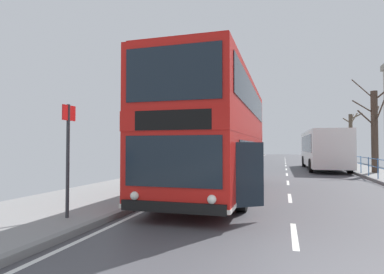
{
  "coord_description": "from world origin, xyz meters",
  "views": [
    {
      "loc": [
        -0.2,
        -4.13,
        1.8
      ],
      "look_at": [
        -3.34,
        6.63,
        2.14
      ],
      "focal_mm": 29.37,
      "sensor_mm": 36.0,
      "label": 1
    }
  ],
  "objects_px": {
    "bus_stop_sign_near": "(68,148)",
    "double_decker_bus_main": "(219,134)",
    "background_bus_far_lane": "(323,149)",
    "bare_tree_far_01": "(374,129)",
    "bare_tree_far_00": "(351,136)"
  },
  "relations": [
    {
      "from": "bus_stop_sign_near",
      "to": "double_decker_bus_main",
      "type": "bearing_deg",
      "value": 66.0
    },
    {
      "from": "double_decker_bus_main",
      "to": "background_bus_far_lane",
      "type": "distance_m",
      "value": 15.59
    },
    {
      "from": "background_bus_far_lane",
      "to": "bare_tree_far_01",
      "type": "relative_size",
      "value": 1.71
    },
    {
      "from": "bus_stop_sign_near",
      "to": "bare_tree_far_00",
      "type": "height_order",
      "value": "bare_tree_far_00"
    },
    {
      "from": "bare_tree_far_00",
      "to": "bare_tree_far_01",
      "type": "relative_size",
      "value": 0.86
    },
    {
      "from": "background_bus_far_lane",
      "to": "bus_stop_sign_near",
      "type": "distance_m",
      "value": 21.67
    },
    {
      "from": "double_decker_bus_main",
      "to": "bare_tree_far_01",
      "type": "height_order",
      "value": "bare_tree_far_01"
    },
    {
      "from": "double_decker_bus_main",
      "to": "background_bus_far_lane",
      "type": "relative_size",
      "value": 1.04
    },
    {
      "from": "bare_tree_far_00",
      "to": "double_decker_bus_main",
      "type": "bearing_deg",
      "value": -111.13
    },
    {
      "from": "background_bus_far_lane",
      "to": "bare_tree_far_01",
      "type": "distance_m",
      "value": 4.95
    },
    {
      "from": "bus_stop_sign_near",
      "to": "bare_tree_far_01",
      "type": "height_order",
      "value": "bare_tree_far_01"
    },
    {
      "from": "background_bus_far_lane",
      "to": "bare_tree_far_00",
      "type": "distance_m",
      "value": 9.38
    },
    {
      "from": "bare_tree_far_00",
      "to": "background_bus_far_lane",
      "type": "bearing_deg",
      "value": -112.77
    },
    {
      "from": "bus_stop_sign_near",
      "to": "bare_tree_far_01",
      "type": "bearing_deg",
      "value": 57.14
    },
    {
      "from": "background_bus_far_lane",
      "to": "bare_tree_far_01",
      "type": "xyz_separation_m",
      "value": [
        2.6,
        -4.02,
        1.26
      ]
    }
  ]
}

